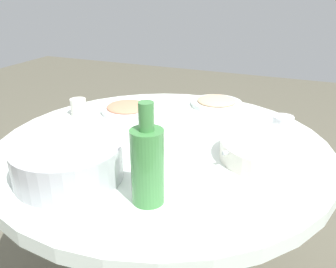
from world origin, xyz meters
TOP-DOWN VIEW (x-y plane):
  - round_dining_table at (0.00, 0.00)m, footprint 1.11×1.11m
  - rice_bowl at (-0.31, 0.14)m, footprint 0.29×0.29m
  - soup_bowl at (0.01, -0.35)m, footprint 0.30×0.30m
  - dish_noodles at (0.43, -0.07)m, footprint 0.22×0.22m
  - dish_shrimp at (0.21, 0.25)m, footprint 0.21×0.21m
  - green_bottle at (-0.33, -0.10)m, footprint 0.08×0.08m
  - tea_cup_near at (0.26, -0.36)m, footprint 0.07×0.07m
  - tea_cup_far at (0.11, 0.42)m, footprint 0.06×0.06m

SIDE VIEW (x-z plane):
  - round_dining_table at x=0.00m, z-range 0.24..0.96m
  - dish_noodles at x=0.43m, z-range 0.72..0.75m
  - dish_shrimp at x=0.21m, z-range 0.72..0.76m
  - tea_cup_near at x=0.26m, z-range 0.72..0.77m
  - soup_bowl at x=0.01m, z-range 0.72..0.78m
  - tea_cup_far at x=0.11m, z-range 0.72..0.79m
  - rice_bowl at x=-0.31m, z-range 0.72..0.83m
  - green_bottle at x=-0.33m, z-range 0.70..0.95m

